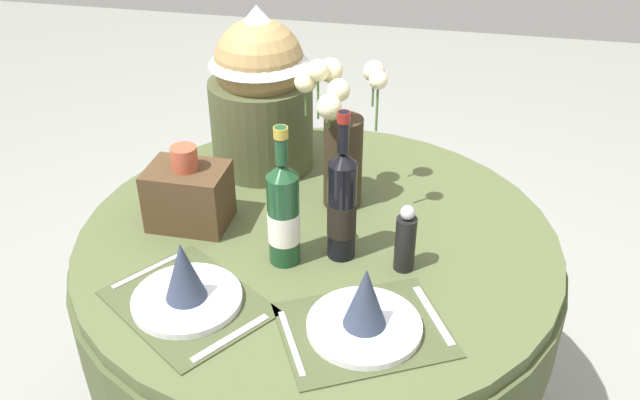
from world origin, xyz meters
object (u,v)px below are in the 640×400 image
place_setting_left (185,287)px  pepper_mill (405,241)px  wine_bottle_centre (283,213)px  dining_table (318,280)px  place_setting_right (365,313)px  wine_bottle_left (342,205)px  gift_tub_back_left (260,84)px  woven_basket_side_left (189,194)px  flower_vase (341,137)px

place_setting_left → pepper_mill: size_ratio=2.51×
place_setting_left → wine_bottle_centre: 0.27m
dining_table → place_setting_right: place_setting_right is taller
place_setting_right → wine_bottle_left: 0.28m
wine_bottle_left → wine_bottle_centre: (-0.13, -0.05, -0.01)m
dining_table → wine_bottle_centre: 0.31m
dining_table → gift_tub_back_left: (-0.23, 0.32, 0.40)m
dining_table → place_setting_right: size_ratio=2.91×
wine_bottle_left → gift_tub_back_left: bearing=127.7°
wine_bottle_centre → gift_tub_back_left: 0.49m
pepper_mill → woven_basket_side_left: woven_basket_side_left is taller
place_setting_left → place_setting_right: size_ratio=1.01×
wine_bottle_left → pepper_mill: bearing=-7.8°
dining_table → place_setting_right: (0.17, -0.32, 0.20)m
dining_table → place_setting_left: size_ratio=2.87×
gift_tub_back_left → dining_table: bearing=-54.1°
place_setting_left → pepper_mill: bearing=26.8°
place_setting_right → wine_bottle_left: size_ratio=1.13×
wine_bottle_centre → place_setting_right: bearing=-42.3°
place_setting_left → wine_bottle_centre: wine_bottle_centre is taller
dining_table → gift_tub_back_left: bearing=125.9°
place_setting_right → pepper_mill: (0.06, 0.23, 0.03)m
place_setting_left → woven_basket_side_left: bearing=109.4°
wine_bottle_left → gift_tub_back_left: size_ratio=0.80×
place_setting_left → gift_tub_back_left: gift_tub_back_left is taller
place_setting_left → wine_bottle_left: 0.40m
wine_bottle_left → gift_tub_back_left: gift_tub_back_left is taller
wine_bottle_centre → woven_basket_side_left: 0.30m
pepper_mill → gift_tub_back_left: (-0.46, 0.42, 0.17)m
place_setting_right → wine_bottle_left: (-0.10, 0.25, 0.09)m
flower_vase → gift_tub_back_left: 0.31m
wine_bottle_left → gift_tub_back_left: 0.51m
place_setting_left → wine_bottle_centre: size_ratio=1.23×
wine_bottle_centre → gift_tub_back_left: size_ratio=0.74×
place_setting_right → woven_basket_side_left: 0.58m
flower_vase → gift_tub_back_left: (-0.26, 0.17, 0.05)m
flower_vase → pepper_mill: bearing=-51.4°
flower_vase → pepper_mill: (0.20, -0.25, -0.12)m
dining_table → pepper_mill: size_ratio=7.19×
place_setting_right → place_setting_left: bearing=179.5°
place_setting_left → gift_tub_back_left: bearing=91.0°
wine_bottle_left → woven_basket_side_left: wine_bottle_left is taller
gift_tub_back_left → woven_basket_side_left: 0.39m
place_setting_left → woven_basket_side_left: 0.32m
place_setting_right → woven_basket_side_left: size_ratio=1.94×
pepper_mill → gift_tub_back_left: bearing=137.8°
dining_table → place_setting_left: 0.44m
place_setting_right → flower_vase: size_ratio=1.05×
wine_bottle_centre → pepper_mill: bearing=5.6°
woven_basket_side_left → place_setting_left: bearing=-70.6°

